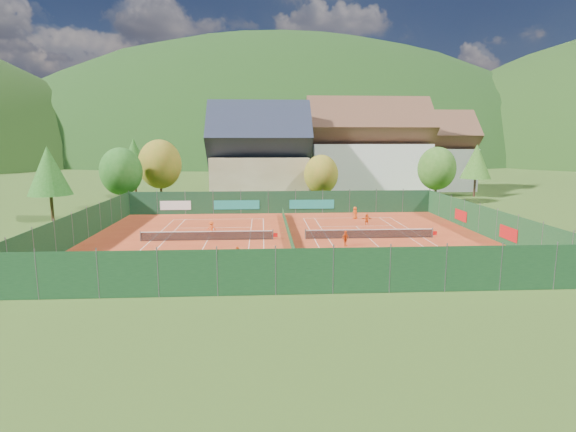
# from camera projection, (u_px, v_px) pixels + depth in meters

# --- Properties ---
(ground) EXTENTS (600.00, 600.00, 0.00)m
(ground) POSITION_uv_depth(u_px,v_px,m) (289.00, 240.00, 44.21)
(ground) COLOR #2E4917
(ground) RESTS_ON ground
(clay_pad) EXTENTS (40.00, 32.00, 0.01)m
(clay_pad) POSITION_uv_depth(u_px,v_px,m) (289.00, 239.00, 44.21)
(clay_pad) COLOR #A93618
(clay_pad) RESTS_ON ground
(court_markings_left) EXTENTS (11.03, 23.83, 0.00)m
(court_markings_left) POSITION_uv_depth(u_px,v_px,m) (207.00, 240.00, 43.75)
(court_markings_left) COLOR white
(court_markings_left) RESTS_ON ground
(court_markings_right) EXTENTS (11.03, 23.83, 0.00)m
(court_markings_right) POSITION_uv_depth(u_px,v_px,m) (369.00, 238.00, 44.66)
(court_markings_right) COLOR white
(court_markings_right) RESTS_ON ground
(tennis_net_left) EXTENTS (13.30, 0.10, 1.02)m
(tennis_net_left) POSITION_uv_depth(u_px,v_px,m) (209.00, 235.00, 43.67)
(tennis_net_left) COLOR #59595B
(tennis_net_left) RESTS_ON ground
(tennis_net_right) EXTENTS (13.30, 0.10, 1.02)m
(tennis_net_right) POSITION_uv_depth(u_px,v_px,m) (371.00, 233.00, 44.59)
(tennis_net_right) COLOR #59595B
(tennis_net_right) RESTS_ON ground
(court_divider) EXTENTS (0.03, 28.80, 1.00)m
(court_divider) POSITION_uv_depth(u_px,v_px,m) (289.00, 234.00, 44.12)
(court_divider) COLOR #163C1D
(court_divider) RESTS_ON ground
(fence_north) EXTENTS (40.00, 0.10, 3.00)m
(fence_north) POSITION_uv_depth(u_px,v_px,m) (279.00, 202.00, 59.68)
(fence_north) COLOR #13361E
(fence_north) RESTS_ON ground
(fence_south) EXTENTS (40.00, 0.04, 3.00)m
(fence_south) POSITION_uv_depth(u_px,v_px,m) (305.00, 271.00, 28.21)
(fence_south) COLOR #13361A
(fence_south) RESTS_ON ground
(fence_west) EXTENTS (0.04, 32.00, 3.00)m
(fence_west) POSITION_uv_depth(u_px,v_px,m) (80.00, 227.00, 42.81)
(fence_west) COLOR #13361A
(fence_west) RESTS_ON ground
(fence_east) EXTENTS (0.09, 32.00, 3.00)m
(fence_east) POSITION_uv_depth(u_px,v_px,m) (487.00, 222.00, 45.15)
(fence_east) COLOR #153C1C
(fence_east) RESTS_ON ground
(chalet) EXTENTS (16.20, 12.00, 16.00)m
(chalet) POSITION_uv_depth(u_px,v_px,m) (259.00, 159.00, 72.46)
(chalet) COLOR #C5B68B
(chalet) RESTS_ON ground
(hotel_block_a) EXTENTS (21.60, 11.00, 17.25)m
(hotel_block_a) POSITION_uv_depth(u_px,v_px,m) (367.00, 153.00, 79.33)
(hotel_block_a) COLOR silver
(hotel_block_a) RESTS_ON ground
(hotel_block_b) EXTENTS (17.28, 10.00, 15.50)m
(hotel_block_b) POSITION_uv_depth(u_px,v_px,m) (428.00, 156.00, 88.13)
(hotel_block_b) COLOR silver
(hotel_block_b) RESTS_ON ground
(tree_west_front) EXTENTS (5.72, 5.72, 8.69)m
(tree_west_front) POSITION_uv_depth(u_px,v_px,m) (121.00, 172.00, 61.74)
(tree_west_front) COLOR #412517
(tree_west_front) RESTS_ON ground
(tree_west_mid) EXTENTS (6.44, 6.44, 9.78)m
(tree_west_mid) POSITION_uv_depth(u_px,v_px,m) (160.00, 164.00, 67.76)
(tree_west_mid) COLOR #412617
(tree_west_mid) RESTS_ON ground
(tree_west_back) EXTENTS (5.60, 5.60, 10.00)m
(tree_west_back) POSITION_uv_depth(u_px,v_px,m) (134.00, 158.00, 75.18)
(tree_west_back) COLOR #402C17
(tree_west_back) RESTS_ON ground
(tree_center) EXTENTS (5.01, 5.01, 7.60)m
(tree_center) POSITION_uv_depth(u_px,v_px,m) (321.00, 174.00, 65.42)
(tree_center) COLOR #4B2F1A
(tree_center) RESTS_ON ground
(tree_east_front) EXTENTS (5.72, 5.72, 8.69)m
(tree_east_front) POSITION_uv_depth(u_px,v_px,m) (437.00, 169.00, 68.30)
(tree_east_front) COLOR #442F18
(tree_east_front) RESTS_ON ground
(tree_east_mid) EXTENTS (5.04, 5.04, 9.00)m
(tree_east_mid) POSITION_uv_depth(u_px,v_px,m) (476.00, 161.00, 76.64)
(tree_east_mid) COLOR #472819
(tree_east_mid) RESTS_ON ground
(tree_west_side) EXTENTS (5.04, 5.04, 9.00)m
(tree_west_side) POSITION_uv_depth(u_px,v_px,m) (49.00, 171.00, 53.41)
(tree_west_side) COLOR #463219
(tree_west_side) RESTS_ON ground
(tree_east_back) EXTENTS (7.15, 7.15, 10.86)m
(tree_east_back) POSITION_uv_depth(u_px,v_px,m) (415.00, 156.00, 83.94)
(tree_east_back) COLOR #492C1A
(tree_east_back) RESTS_ON ground
(mountain_backdrop) EXTENTS (820.00, 530.00, 242.00)m
(mountain_backdrop) POSITION_uv_depth(u_px,v_px,m) (312.00, 220.00, 282.27)
(mountain_backdrop) COLOR black
(mountain_backdrop) RESTS_ON ground
(ball_hopper) EXTENTS (0.34, 0.34, 0.80)m
(ball_hopper) POSITION_uv_depth(u_px,v_px,m) (453.00, 260.00, 34.54)
(ball_hopper) COLOR slate
(ball_hopper) RESTS_ON ground
(loose_ball_0) EXTENTS (0.07, 0.07, 0.07)m
(loose_ball_0) POSITION_uv_depth(u_px,v_px,m) (197.00, 254.00, 38.51)
(loose_ball_0) COLOR #CCD833
(loose_ball_0) RESTS_ON ground
(loose_ball_1) EXTENTS (0.07, 0.07, 0.07)m
(loose_ball_1) POSITION_uv_depth(u_px,v_px,m) (346.00, 276.00, 32.26)
(loose_ball_1) COLOR #CCD833
(loose_ball_1) RESTS_ON ground
(loose_ball_2) EXTENTS (0.07, 0.07, 0.07)m
(loose_ball_2) POSITION_uv_depth(u_px,v_px,m) (282.00, 233.00, 47.28)
(loose_ball_2) COLOR #CCD833
(loose_ball_2) RESTS_ON ground
(loose_ball_3) EXTENTS (0.07, 0.07, 0.07)m
(loose_ball_3) POSITION_uv_depth(u_px,v_px,m) (270.00, 226.00, 50.94)
(loose_ball_3) COLOR #CCD833
(loose_ball_3) RESTS_ON ground
(player_left_near) EXTENTS (0.59, 0.54, 1.34)m
(player_left_near) POSITION_uv_depth(u_px,v_px,m) (162.00, 261.00, 33.89)
(player_left_near) COLOR orange
(player_left_near) RESTS_ON ground
(player_left_mid) EXTENTS (0.70, 0.59, 1.29)m
(player_left_mid) POSITION_uv_depth(u_px,v_px,m) (238.00, 254.00, 35.81)
(player_left_mid) COLOR #D84C13
(player_left_mid) RESTS_ON ground
(player_left_far) EXTENTS (1.02, 0.66, 1.49)m
(player_left_far) POSITION_uv_depth(u_px,v_px,m) (212.00, 229.00, 45.77)
(player_left_far) COLOR #FB5116
(player_left_far) RESTS_ON ground
(player_right_near) EXTENTS (0.91, 0.82, 1.48)m
(player_right_near) POSITION_uv_depth(u_px,v_px,m) (345.00, 238.00, 41.24)
(player_right_near) COLOR #E05113
(player_right_near) RESTS_ON ground
(player_right_far_a) EXTENTS (0.89, 0.81, 1.52)m
(player_right_far_a) POSITION_uv_depth(u_px,v_px,m) (355.00, 213.00, 55.53)
(player_right_far_a) COLOR #DA4E13
(player_right_far_a) RESTS_ON ground
(player_right_far_b) EXTENTS (1.20, 0.40, 1.29)m
(player_right_far_b) POSITION_uv_depth(u_px,v_px,m) (367.00, 219.00, 51.78)
(player_right_far_b) COLOR #E45514
(player_right_far_b) RESTS_ON ground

